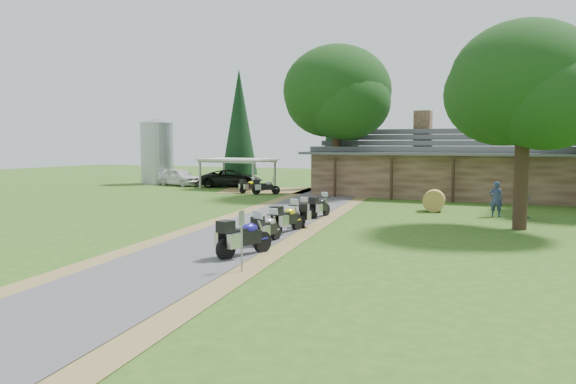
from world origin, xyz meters
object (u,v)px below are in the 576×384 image
at_px(motorcycle_row_a, 245,235).
at_px(motorcycle_carport_a, 249,185).
at_px(motorcycle_carport_b, 266,186).
at_px(carport, 238,174).
at_px(lodge, 462,162).
at_px(car_white_sedan, 180,175).
at_px(car_dark_suv, 231,174).
at_px(motorcycle_row_d, 304,212).
at_px(silo, 157,151).
at_px(motorcycle_row_c, 287,217).
at_px(hay_bale, 434,201).
at_px(motorcycle_row_e, 320,205).
at_px(motorcycle_row_b, 267,227).

distance_m(motorcycle_row_a, motorcycle_carport_a, 24.06).
bearing_deg(motorcycle_carport_b, carport, 107.89).
xyz_separation_m(lodge, car_white_sedan, (-24.22, 0.11, -1.46)).
xyz_separation_m(car_dark_suv, motorcycle_row_d, (14.46, -18.70, -0.49)).
bearing_deg(motorcycle_row_d, silo, 29.02).
relative_size(motorcycle_row_a, motorcycle_row_c, 1.07).
bearing_deg(motorcycle_carport_a, motorcycle_row_c, -131.42).
bearing_deg(motorcycle_carport_a, hay_bale, -96.25).
xyz_separation_m(motorcycle_row_d, motorcycle_carport_a, (-10.29, 14.07, -0.04)).
height_order(silo, motorcycle_row_e, silo).
xyz_separation_m(silo, motorcycle_row_e, (22.48, -16.38, -2.45)).
relative_size(car_dark_suv, motorcycle_row_a, 2.73).
relative_size(motorcycle_carport_a, hay_bale, 1.43).
height_order(silo, motorcycle_row_c, silo).
xyz_separation_m(car_white_sedan, car_dark_suv, (4.91, 0.67, 0.13)).
height_order(car_white_sedan, motorcycle_carport_a, car_white_sedan).
bearing_deg(motorcycle_row_d, motorcycle_carport_a, 15.56).
bearing_deg(motorcycle_row_b, car_white_sedan, 42.65).
distance_m(motorcycle_row_a, motorcycle_row_b, 2.46).
bearing_deg(car_white_sedan, motorcycle_carport_a, -97.08).
relative_size(carport, motorcycle_row_d, 3.19).
xyz_separation_m(carport, car_dark_suv, (-1.55, 1.69, -0.14)).
height_order(lodge, hay_bale, lodge).
height_order(car_dark_suv, motorcycle_row_c, car_dark_suv).
distance_m(lodge, motorcycle_row_d, 18.66).
xyz_separation_m(car_dark_suv, motorcycle_row_e, (14.14, -15.70, -0.50)).
xyz_separation_m(car_dark_suv, motorcycle_row_c, (14.60, -20.88, -0.43)).
distance_m(silo, carport, 10.33).
relative_size(motorcycle_row_a, motorcycle_row_d, 1.17).
xyz_separation_m(lodge, car_dark_suv, (-19.31, 0.78, -1.33)).
bearing_deg(car_white_sedan, motorcycle_carport_b, -96.45).
height_order(lodge, car_white_sedan, lodge).
height_order(motorcycle_row_a, motorcycle_carport_a, motorcycle_row_a).
relative_size(car_dark_suv, hay_bale, 4.87).
relative_size(silo, car_white_sedan, 1.04).
height_order(car_dark_suv, motorcycle_carport_a, car_dark_suv).
bearing_deg(lodge, motorcycle_row_d, -105.14).
height_order(motorcycle_row_d, motorcycle_row_e, motorcycle_row_d).
bearing_deg(silo, motorcycle_row_a, -48.41).
xyz_separation_m(carport, motorcycle_row_c, (13.05, -19.19, -0.58)).
height_order(lodge, silo, silo).
bearing_deg(car_dark_suv, silo, 63.13).
distance_m(motorcycle_row_b, motorcycle_carport_a, 21.75).
bearing_deg(hay_bale, motorcycle_carport_a, 157.85).
bearing_deg(lodge, motorcycle_row_a, -99.05).
height_order(car_white_sedan, car_dark_suv, car_dark_suv).
bearing_deg(motorcycle_row_e, motorcycle_row_b, -168.17).
height_order(motorcycle_row_a, motorcycle_row_e, motorcycle_row_a).
height_order(carport, motorcycle_row_e, carport).
bearing_deg(car_dark_suv, carport, -159.67).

